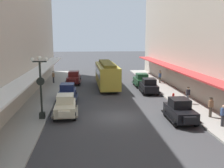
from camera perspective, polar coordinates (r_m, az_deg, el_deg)
ground_plane at (r=22.46m, az=1.51°, el=-7.27°), size 200.00×200.00×0.00m
sidewalk_left at (r=22.79m, az=-17.71°, el=-7.32°), size 3.00×60.00×0.15m
sidewalk_right at (r=24.49m, az=19.31°, el=-6.18°), size 3.00×60.00×0.15m
parked_car_0 at (r=22.92m, az=-10.18°, el=-4.62°), size 2.24×4.30×1.84m
parked_car_1 at (r=21.88m, az=14.69°, el=-5.52°), size 2.20×4.28×1.84m
parked_car_2 at (r=38.13m, az=-8.39°, el=1.41°), size 2.31×4.32×1.84m
parked_car_3 at (r=31.90m, az=8.07°, el=-0.33°), size 2.30×4.32×1.84m
parked_car_4 at (r=28.16m, az=-9.78°, el=-1.80°), size 2.21×4.28×1.84m
parked_car_5 at (r=36.01m, az=6.49°, el=0.93°), size 2.17×4.27×1.84m
streetcar at (r=34.86m, az=-1.13°, el=2.28°), size 2.72×9.65×3.46m
lamp_post_with_clock at (r=21.76m, az=-15.37°, el=-0.12°), size 1.42×0.44×5.16m
fire_hydrant at (r=28.10m, az=13.29°, el=-2.76°), size 0.24×0.24×0.82m
pedestrian_0 at (r=38.36m, az=10.46°, el=1.47°), size 0.36×0.24×1.64m
pedestrian_1 at (r=23.27m, az=20.83°, el=-4.74°), size 0.36×0.28×1.67m
pedestrian_2 at (r=38.75m, az=-12.73°, el=1.51°), size 0.36×0.28×1.67m
pedestrian_3 at (r=21.26m, az=23.17°, el=-6.37°), size 0.36×0.24×1.64m
pedestrian_4 at (r=27.28m, az=16.32°, el=-2.32°), size 0.36×0.28×1.67m
pedestrian_5 at (r=39.20m, az=10.48°, el=1.69°), size 0.36×0.28×1.67m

